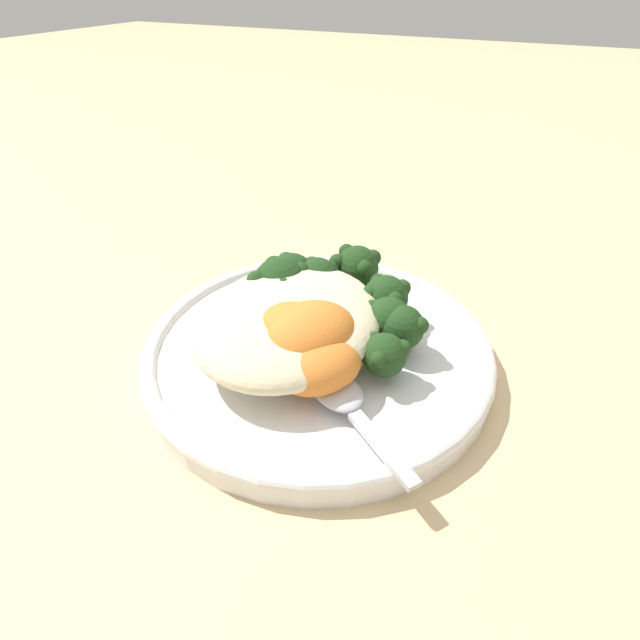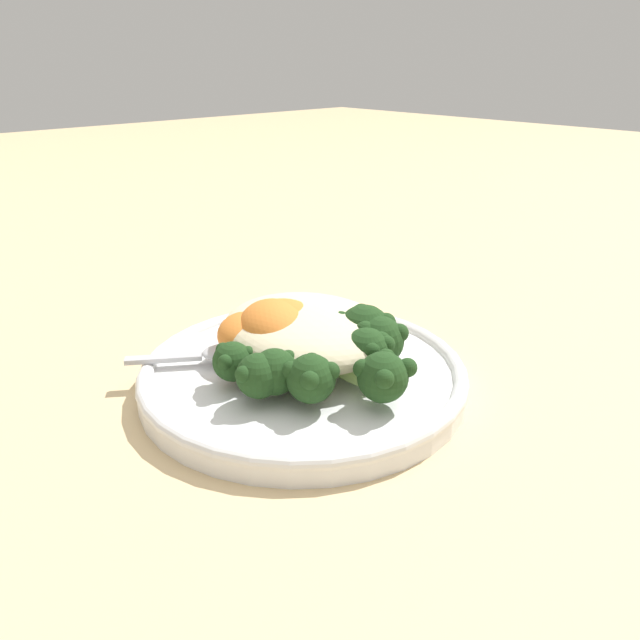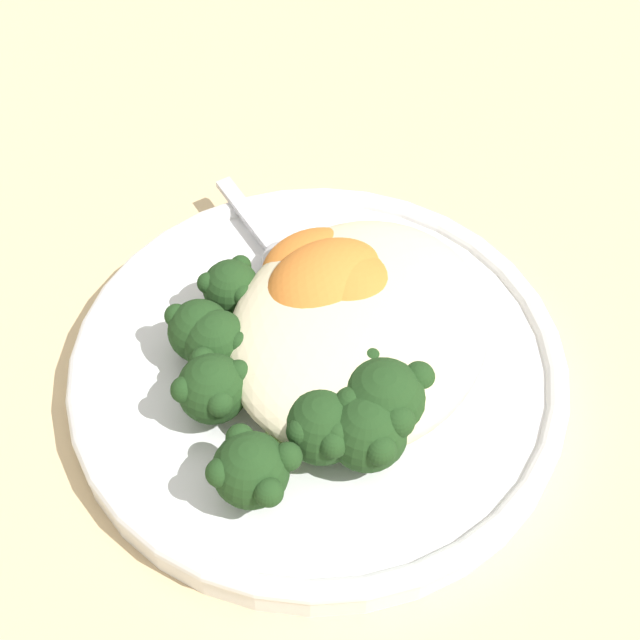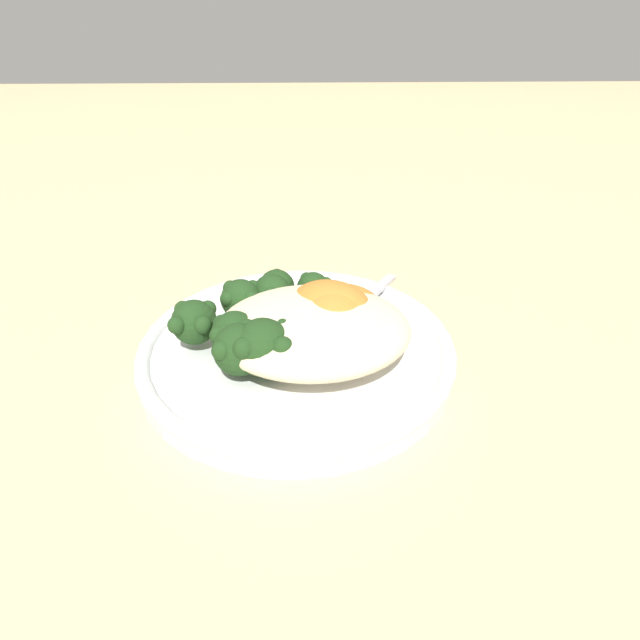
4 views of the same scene
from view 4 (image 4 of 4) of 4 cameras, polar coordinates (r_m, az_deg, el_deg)
The scene contains 16 objects.
ground_plane at distance 0.41m, azimuth -3.89°, elevation -5.87°, with size 4.00×4.00×0.00m, color #D6B784.
plate at distance 0.42m, azimuth -2.62°, elevation -3.20°, with size 0.26×0.26×0.02m.
quinoa_mound at distance 0.39m, azimuth -0.75°, elevation -1.28°, with size 0.15×0.13×0.04m, color beige.
broccoli_stalk_0 at distance 0.44m, azimuth -0.67°, elevation 2.52°, with size 0.03×0.11×0.03m.
broccoli_stalk_1 at distance 0.44m, azimuth -4.20°, elevation 2.72°, with size 0.06×0.10×0.03m.
broccoli_stalk_2 at distance 0.43m, azimuth -4.21°, elevation 1.83°, with size 0.08×0.11×0.03m.
broccoli_stalk_3 at distance 0.43m, azimuth -7.75°, elevation 1.70°, with size 0.10×0.08×0.04m.
broccoli_stalk_4 at distance 0.41m, azimuth -11.46°, elevation -0.66°, with size 0.13×0.04×0.04m.
broccoli_stalk_5 at distance 0.39m, azimuth -7.73°, elevation -1.74°, with size 0.10×0.04×0.04m.
broccoli_stalk_6 at distance 0.37m, azimuth -7.26°, elevation -3.03°, with size 0.11×0.07×0.04m.
broccoli_stalk_7 at distance 0.37m, azimuth -6.09°, elevation -2.96°, with size 0.08×0.07×0.04m.
sweet_potato_chunk_0 at distance 0.40m, azimuth 1.57°, elevation 0.68°, with size 0.07×0.06×0.04m, color orange.
sweet_potato_chunk_1 at distance 0.41m, azimuth 2.57°, elevation 0.77°, with size 0.05×0.04×0.04m, color orange.
sweet_potato_chunk_2 at distance 0.42m, azimuth 3.26°, elevation 1.64°, with size 0.06×0.05×0.03m, color orange.
sweet_potato_chunk_3 at distance 0.41m, azimuth 1.23°, elevation 1.25°, with size 0.07×0.06×0.05m, color orange.
spoon at distance 0.45m, azimuth 4.22°, elevation 1.72°, with size 0.07×0.09×0.01m.
Camera 4 is at (-0.02, 0.33, 0.25)m, focal length 28.00 mm.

